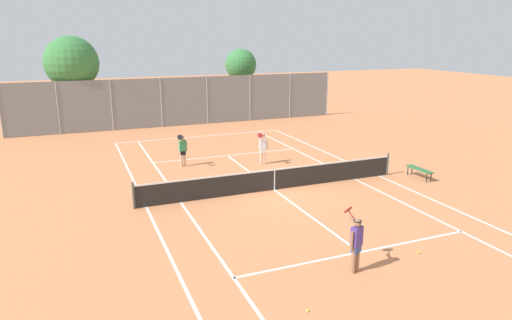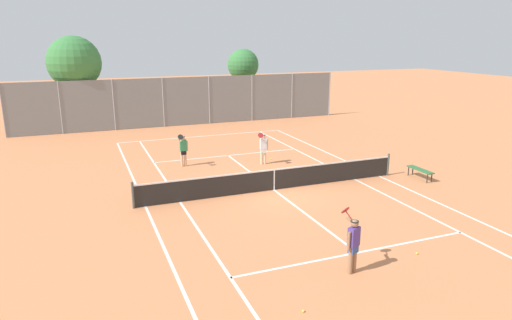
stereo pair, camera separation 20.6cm
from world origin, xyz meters
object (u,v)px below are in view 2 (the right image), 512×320
loose_tennis_ball_1 (417,253)px  courtside_bench (420,170)px  loose_tennis_ball_0 (303,311)px  tree_behind_right (242,66)px  tree_behind_left (75,64)px  player_near_side (353,242)px  loose_tennis_ball_2 (270,159)px  tennis_net (274,179)px  player_far_right (263,147)px  player_far_left (183,149)px

loose_tennis_ball_1 → courtside_bench: (5.38, 6.16, 0.38)m
loose_tennis_ball_0 → tree_behind_right: (8.77, 28.48, 4.01)m
courtside_bench → tree_behind_left: 24.08m
player_near_side → courtside_bench: (7.86, 6.36, -0.52)m
courtside_bench → loose_tennis_ball_2: bearing=132.3°
tree_behind_left → tree_behind_right: bearing=9.1°
loose_tennis_ball_1 → courtside_bench: 8.19m
player_near_side → loose_tennis_ball_1: size_ratio=26.88×
player_near_side → loose_tennis_ball_1: 2.64m
loose_tennis_ball_2 → courtside_bench: courtside_bench is taller
player_near_side → tree_behind_right: size_ratio=0.32×
tennis_net → loose_tennis_ball_0: (-3.01, -8.59, -0.48)m
loose_tennis_ball_0 → tree_behind_right: tree_behind_right is taller
player_far_right → tree_behind_left: size_ratio=0.27×
loose_tennis_ball_0 → courtside_bench: bearing=37.1°
player_far_right → tree_behind_left: bearing=122.1°
player_near_side → loose_tennis_ball_2: (2.69, 12.04, -0.89)m
player_near_side → tree_behind_right: 28.21m
loose_tennis_ball_2 → tree_behind_left: size_ratio=0.01×
player_far_right → loose_tennis_ball_1: size_ratio=26.88×
player_far_left → loose_tennis_ball_1: bearing=-70.2°
player_far_right → loose_tennis_ball_1: 11.23m
tennis_net → tree_behind_right: size_ratio=2.20×
player_near_side → player_far_right: same height
loose_tennis_ball_2 → loose_tennis_ball_1: bearing=-91.0°
tennis_net → loose_tennis_ball_1: 7.36m
loose_tennis_ball_1 → courtside_bench: size_ratio=0.04×
player_far_right → tree_behind_right: (4.61, 15.86, 3.12)m
player_near_side → loose_tennis_ball_0: 2.65m
tree_behind_left → loose_tennis_ball_2: bearing=-54.5°
player_far_left → courtside_bench: bearing=-32.1°
tennis_net → tree_behind_right: 21.00m
player_far_right → courtside_bench: bearing=-40.6°
loose_tennis_ball_2 → tree_behind_left: 16.70m
player_far_right → loose_tennis_ball_2: size_ratio=26.88×
player_far_right → loose_tennis_ball_2: (0.69, 0.66, -0.89)m
player_near_side → loose_tennis_ball_2: 12.37m
loose_tennis_ball_2 → tree_behind_right: 16.20m
courtside_bench → player_near_side: bearing=-141.0°
loose_tennis_ball_0 → player_far_left: bearing=89.1°
tennis_net → tree_behind_left: tree_behind_left is taller
loose_tennis_ball_0 → tree_behind_left: 27.12m
player_far_left → loose_tennis_ball_1: 13.12m
tree_behind_right → tree_behind_left: bearing=-170.9°
player_far_left → tree_behind_right: 17.32m
loose_tennis_ball_2 → tree_behind_right: (3.92, 15.20, 4.01)m
player_far_left → courtside_bench: player_far_left is taller
player_near_side → courtside_bench: 10.13m
tennis_net → loose_tennis_ball_2: (1.84, 4.68, -0.48)m
player_far_left → player_far_right: (3.95, -1.13, 0.00)m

